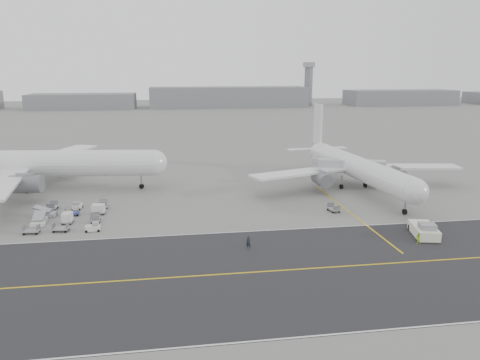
{
  "coord_description": "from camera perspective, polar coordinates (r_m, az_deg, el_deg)",
  "views": [
    {
      "loc": [
        -2.95,
        -74.04,
        25.96
      ],
      "look_at": [
        10.24,
        12.0,
        5.37
      ],
      "focal_mm": 35.0,
      "sensor_mm": 36.0,
      "label": 1
    }
  ],
  "objects": [
    {
      "name": "taxiway",
      "position": [
        62.29,
        -0.57,
        -11.32
      ],
      "size": [
        220.0,
        59.0,
        0.03
      ],
      "color": "#2B2A2D",
      "rests_on": "ground"
    },
    {
      "name": "control_tower",
      "position": [
        354.46,
        8.34,
        11.6
      ],
      "size": [
        7.0,
        7.0,
        31.25
      ],
      "color": "gray",
      "rests_on": "ground"
    },
    {
      "name": "airliner_b",
      "position": [
        106.92,
        13.84,
        1.6
      ],
      "size": [
        49.37,
        50.1,
        17.28
      ],
      "rotation": [
        0.0,
        0.0,
        0.09
      ],
      "color": "white",
      "rests_on": "ground"
    },
    {
      "name": "ground_crew_b",
      "position": [
        77.0,
        20.89,
        -6.64
      ],
      "size": [
        0.95,
        0.81,
        1.7
      ],
      "primitive_type": "imported",
      "rotation": [
        0.0,
        0.0,
        2.92
      ],
      "color": "#BBE91B",
      "rests_on": "ground"
    },
    {
      "name": "gse_cluster",
      "position": [
        88.71,
        -19.99,
        -4.54
      ],
      "size": [
        17.18,
        21.01,
        1.94
      ],
      "primitive_type": null,
      "rotation": [
        0.0,
        0.0,
        -0.01
      ],
      "color": "#96969B",
      "rests_on": "ground"
    },
    {
      "name": "ground_crew_a",
      "position": [
        70.01,
        1.05,
        -7.6
      ],
      "size": [
        0.8,
        0.61,
        1.96
      ],
      "primitive_type": "imported",
      "rotation": [
        0.0,
        0.0,
        -0.21
      ],
      "color": "black",
      "rests_on": "ground"
    },
    {
      "name": "pushback_tug",
      "position": [
        80.41,
        21.53,
        -5.7
      ],
      "size": [
        4.75,
        9.15,
        2.58
      ],
      "rotation": [
        0.0,
        0.0,
        -0.23
      ],
      "color": "white",
      "rests_on": "ground"
    },
    {
      "name": "ground",
      "position": [
        78.51,
        -6.1,
        -6.08
      ],
      "size": [
        700.0,
        700.0,
        0.0
      ],
      "primitive_type": "plane",
      "color": "gray",
      "rests_on": "ground"
    },
    {
      "name": "airliner_a",
      "position": [
        112.32,
        -23.98,
        1.86
      ],
      "size": [
        59.24,
        58.28,
        20.48
      ],
      "rotation": [
        0.0,
        0.0,
        1.45
      ],
      "color": "white",
      "rests_on": "ground"
    },
    {
      "name": "horizon_buildings",
      "position": [
        336.66,
        -3.11,
        8.87
      ],
      "size": [
        520.0,
        28.0,
        28.0
      ],
      "primitive_type": null,
      "color": "gray",
      "rests_on": "ground"
    },
    {
      "name": "stray_dolly",
      "position": [
        89.66,
        11.31,
        -3.79
      ],
      "size": [
        1.91,
        2.67,
        1.51
      ],
      "primitive_type": null,
      "rotation": [
        0.0,
        0.0,
        0.18
      ],
      "color": "silver",
      "rests_on": "ground"
    },
    {
      "name": "jet_bridge",
      "position": [
        108.25,
        13.25,
        1.5
      ],
      "size": [
        16.96,
        8.56,
        6.41
      ],
      "rotation": [
        0.0,
        0.0,
        -0.34
      ],
      "color": "gray",
      "rests_on": "ground"
    }
  ]
}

